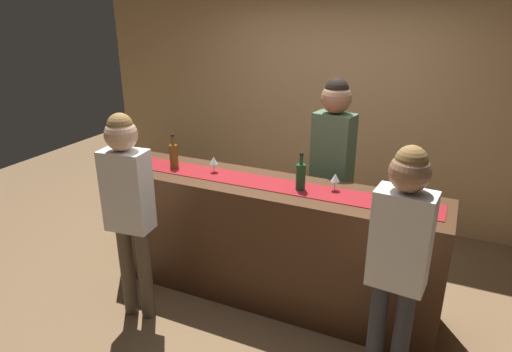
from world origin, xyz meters
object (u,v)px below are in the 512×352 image
object	(u,v)px
wine_bottle_clear	(401,189)
wine_glass_near_customer	(135,153)
wine_bottle_green	(301,176)
wine_bottle_amber	(174,156)
bartender	(333,156)
customer_browsing	(128,198)
potted_plant_tall	(140,179)
wine_glass_far_end	(335,178)
wine_glass_mid_counter	(214,161)
customer_sipping	(400,249)

from	to	relation	value
wine_bottle_clear	wine_glass_near_customer	bearing A→B (deg)	-177.16
wine_bottle_green	wine_bottle_amber	bearing A→B (deg)	179.36
bartender	customer_browsing	distance (m)	1.75
wine_bottle_amber	bartender	bearing A→B (deg)	24.94
wine_bottle_amber	potted_plant_tall	distance (m)	1.61
wine_glass_far_end	wine_glass_mid_counter	bearing A→B (deg)	-178.04
wine_glass_far_end	bartender	size ratio (longest dim) A/B	0.08
wine_glass_far_end	customer_browsing	distance (m)	1.57
wine_bottle_clear	bartender	distance (m)	0.85
bartender	potted_plant_tall	size ratio (longest dim) A/B	2.39
wine_bottle_amber	customer_browsing	distance (m)	0.69
wine_bottle_clear	wine_glass_far_end	size ratio (longest dim) A/B	2.10
wine_glass_far_end	potted_plant_tall	world-z (taller)	wine_glass_far_end
wine_glass_mid_counter	bartender	bearing A→B (deg)	31.52
wine_bottle_clear	bartender	bearing A→B (deg)	140.20
wine_glass_near_customer	wine_glass_far_end	distance (m)	1.78
wine_glass_mid_counter	wine_glass_far_end	xyz separation A→B (m)	(1.04, 0.04, 0.00)
wine_bottle_green	bartender	bearing A→B (deg)	82.04
wine_bottle_clear	customer_browsing	world-z (taller)	customer_browsing
wine_bottle_green	wine_glass_mid_counter	xyz separation A→B (m)	(-0.79, 0.06, -0.01)
wine_glass_mid_counter	wine_glass_far_end	bearing A→B (deg)	1.96
wine_glass_near_customer	customer_sipping	bearing A→B (deg)	-12.24
wine_bottle_amber	customer_sipping	bearing A→B (deg)	-16.28
wine_glass_near_customer	customer_browsing	size ratio (longest dim) A/B	0.09
wine_glass_mid_counter	customer_browsing	world-z (taller)	customer_browsing
wine_glass_near_customer	customer_sipping	size ratio (longest dim) A/B	0.09
customer_sipping	potted_plant_tall	distance (m)	3.51
wine_glass_near_customer	customer_sipping	world-z (taller)	customer_sipping
wine_glass_near_customer	customer_browsing	bearing A→B (deg)	-55.97
wine_bottle_green	wine_glass_near_customer	distance (m)	1.53
bartender	customer_browsing	world-z (taller)	bartender
wine_bottle_green	potted_plant_tall	world-z (taller)	wine_bottle_green
wine_bottle_green	customer_browsing	world-z (taller)	customer_browsing
bartender	wine_bottle_amber	bearing A→B (deg)	35.32
wine_bottle_clear	wine_glass_near_customer	world-z (taller)	wine_bottle_clear
wine_bottle_green	wine_bottle_amber	distance (m)	1.17
bartender	customer_sipping	size ratio (longest dim) A/B	1.09
wine_bottle_amber	wine_glass_near_customer	xyz separation A→B (m)	(-0.36, -0.07, -0.01)
wine_bottle_green	potted_plant_tall	size ratio (longest dim) A/B	0.40
customer_browsing	potted_plant_tall	xyz separation A→B (m)	(-1.18, 1.57, -0.60)
wine_glass_near_customer	wine_bottle_amber	bearing A→B (deg)	11.22
wine_bottle_clear	customer_sipping	distance (m)	0.64
bartender	wine_glass_mid_counter	bearing A→B (deg)	41.90
wine_glass_mid_counter	customer_sipping	bearing A→B (deg)	-21.11
wine_glass_near_customer	wine_glass_far_end	xyz separation A→B (m)	(1.78, 0.15, 0.00)
wine_bottle_clear	bartender	size ratio (longest dim) A/B	0.17
bartender	wine_glass_near_customer	bearing A→B (deg)	32.44
wine_glass_near_customer	potted_plant_tall	distance (m)	1.42
wine_bottle_clear	wine_glass_mid_counter	size ratio (longest dim) A/B	2.10
wine_bottle_green	wine_glass_mid_counter	size ratio (longest dim) A/B	2.10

